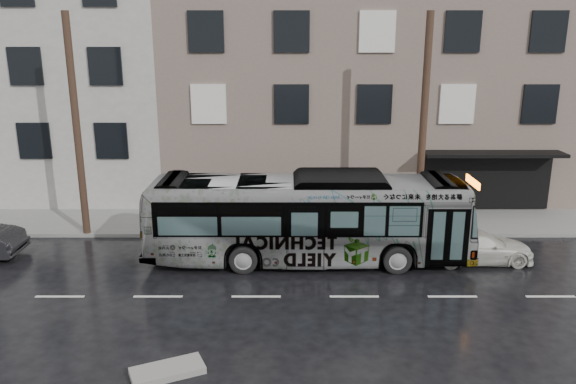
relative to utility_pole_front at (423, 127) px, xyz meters
name	(u,v)px	position (x,y,z in m)	size (l,w,h in m)	color
ground	(260,266)	(-6.50, -3.30, -4.65)	(120.00, 120.00, 0.00)	black
sidewalk	(265,222)	(-6.50, 1.60, -4.58)	(90.00, 3.60, 0.15)	gray
building_taupe	(358,86)	(-1.50, 9.40, 0.85)	(20.00, 12.00, 11.00)	#79675D
utility_pole_front	(423,127)	(0.00, 0.00, 0.00)	(0.30, 0.30, 9.00)	#402B20
utility_pole_rear	(77,127)	(-14.00, 0.00, 0.00)	(0.30, 0.30, 9.00)	#402B20
sign_post	(444,206)	(1.10, 0.00, -3.30)	(0.06, 0.06, 2.40)	slate
bus	(308,218)	(-4.73, -2.68, -2.98)	(2.81, 11.99, 3.34)	#B2B2B2
white_sedan	(477,246)	(1.61, -2.81, -4.05)	(1.69, 4.15, 1.20)	silver
slush_pile	(167,371)	(-8.49, -10.15, -4.56)	(1.80, 0.80, 0.18)	gray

